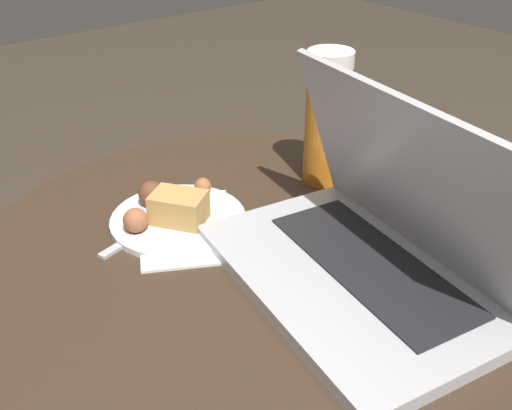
# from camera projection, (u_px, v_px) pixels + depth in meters

# --- Properties ---
(table) EXTENTS (0.75, 0.75, 0.49)m
(table) POSITION_uv_depth(u_px,v_px,m) (252.00, 326.00, 0.86)
(table) COLOR #515156
(table) RESTS_ON ground_plane
(napkin) EXTENTS (0.23, 0.20, 0.00)m
(napkin) POSITION_uv_depth(u_px,v_px,m) (188.00, 227.00, 0.82)
(napkin) COLOR white
(napkin) RESTS_ON table
(laptop) EXTENTS (0.40, 0.29, 0.24)m
(laptop) POSITION_uv_depth(u_px,v_px,m) (368.00, 245.00, 0.71)
(laptop) COLOR #B2B2B7
(laptop) RESTS_ON table
(beer_glass) EXTENTS (0.07, 0.07, 0.21)m
(beer_glass) POSITION_uv_depth(u_px,v_px,m) (327.00, 118.00, 0.90)
(beer_glass) COLOR #C6701E
(beer_glass) RESTS_ON table
(snack_plate) EXTENTS (0.19, 0.19, 0.05)m
(snack_plate) POSITION_uv_depth(u_px,v_px,m) (174.00, 213.00, 0.83)
(snack_plate) COLOR silver
(snack_plate) RESTS_ON table
(fork) EXTENTS (0.07, 0.18, 0.01)m
(fork) POSITION_uv_depth(u_px,v_px,m) (158.00, 223.00, 0.84)
(fork) COLOR #B2B2B7
(fork) RESTS_ON table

